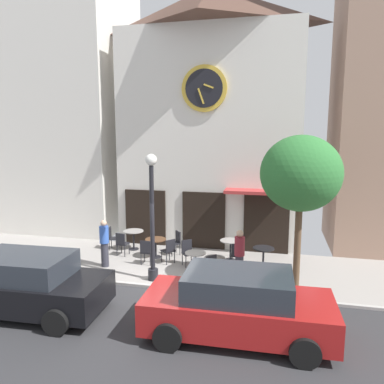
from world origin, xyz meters
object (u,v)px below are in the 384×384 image
at_px(cafe_chair_outer, 188,251).
at_px(parked_car_black, 24,284).
at_px(cafe_table_near_door, 156,244).
at_px(cafe_table_center_left, 263,254).
at_px(cafe_chair_corner, 176,241).
at_px(cafe_chair_mid_row, 122,242).
at_px(cafe_chair_by_entrance, 209,266).
at_px(cafe_chair_facing_street, 237,253).
at_px(pedestrian_maroon, 239,255).
at_px(cafe_table_rightmost, 231,246).
at_px(cafe_table_leftmost, 195,259).
at_px(cafe_chair_near_tree, 112,236).
at_px(street_tree, 301,174).
at_px(cafe_chair_left_end, 169,249).
at_px(parked_car_red, 238,305).
at_px(street_lamp, 152,217).
at_px(cafe_table_center, 134,235).
at_px(pedestrian_blue, 104,243).
at_px(cafe_chair_near_lamp, 146,250).

xyz_separation_m(cafe_chair_outer, parked_car_black, (-3.34, -4.30, 0.23)).
xyz_separation_m(cafe_table_near_door, cafe_table_center_left, (3.98, -0.35, 0.02)).
bearing_deg(cafe_chair_outer, cafe_chair_corner, 124.41).
distance_m(cafe_chair_mid_row, cafe_chair_by_entrance, 4.08).
height_order(cafe_chair_facing_street, pedestrian_maroon, pedestrian_maroon).
height_order(cafe_table_rightmost, cafe_chair_corner, cafe_chair_corner).
xyz_separation_m(cafe_chair_mid_row, cafe_chair_corner, (1.96, 0.64, 0.00)).
bearing_deg(cafe_chair_outer, cafe_chair_facing_street, 3.33).
height_order(cafe_chair_by_entrance, parked_car_black, parked_car_black).
bearing_deg(cafe_chair_facing_street, pedestrian_maroon, -79.97).
bearing_deg(cafe_table_leftmost, cafe_chair_near_tree, 155.07).
bearing_deg(street_tree, cafe_chair_left_end, 163.31).
bearing_deg(parked_car_red, parked_car_black, -179.31).
relative_size(cafe_table_near_door, cafe_chair_facing_street, 0.87).
relative_size(cafe_table_center_left, parked_car_black, 0.18).
relative_size(cafe_chair_left_end, pedestrian_maroon, 0.54).
relative_size(cafe_chair_outer, parked_car_black, 0.21).
bearing_deg(cafe_chair_facing_street, street_lamp, -146.90).
height_order(cafe_table_center, parked_car_red, parked_car_red).
xyz_separation_m(street_lamp, cafe_chair_left_end, (0.08, 1.55, -1.51)).
bearing_deg(cafe_table_center_left, cafe_table_leftmost, -158.31).
distance_m(street_lamp, cafe_table_center_left, 4.07).
bearing_deg(cafe_chair_facing_street, cafe_table_center_left, 5.50).
xyz_separation_m(cafe_table_leftmost, cafe_chair_near_tree, (-3.81, 1.77, 0.02)).
bearing_deg(street_tree, cafe_chair_facing_street, 144.56).
height_order(cafe_table_center_left, cafe_chair_corner, cafe_chair_corner).
bearing_deg(cafe_chair_near_tree, cafe_chair_outer, -17.81).
relative_size(cafe_table_center, cafe_chair_facing_street, 0.89).
relative_size(cafe_table_near_door, cafe_chair_left_end, 0.87).
xyz_separation_m(cafe_chair_near_tree, cafe_chair_outer, (3.38, -1.09, 0.00)).
height_order(cafe_chair_mid_row, pedestrian_blue, pedestrian_blue).
bearing_deg(cafe_chair_corner, cafe_table_near_door, -140.66).
relative_size(cafe_chair_by_entrance, parked_car_black, 0.21).
bearing_deg(pedestrian_blue, cafe_chair_near_tree, 107.42).
bearing_deg(cafe_table_center, cafe_chair_by_entrance, -35.73).
relative_size(cafe_chair_outer, cafe_chair_corner, 1.00).
height_order(cafe_table_leftmost, cafe_chair_outer, cafe_chair_outer).
bearing_deg(cafe_table_leftmost, cafe_chair_corner, 123.48).
xyz_separation_m(cafe_chair_near_lamp, cafe_chair_by_entrance, (2.46, -1.02, 0.00)).
relative_size(cafe_table_rightmost, cafe_table_center_left, 1.00).
xyz_separation_m(cafe_table_near_door, pedestrian_maroon, (3.28, -1.56, 0.33)).
bearing_deg(pedestrian_blue, street_tree, -4.48).
bearing_deg(cafe_table_rightmost, street_tree, -43.47).
bearing_deg(cafe_table_rightmost, parked_car_red, -81.04).
bearing_deg(pedestrian_maroon, cafe_table_center, 152.89).
distance_m(cafe_table_leftmost, cafe_chair_mid_row, 3.30).
bearing_deg(cafe_chair_near_lamp, street_tree, -10.99).
bearing_deg(pedestrian_blue, cafe_chair_left_end, 20.55).
relative_size(street_tree, cafe_table_leftmost, 6.37).
distance_m(cafe_chair_by_entrance, parked_car_red, 3.17).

